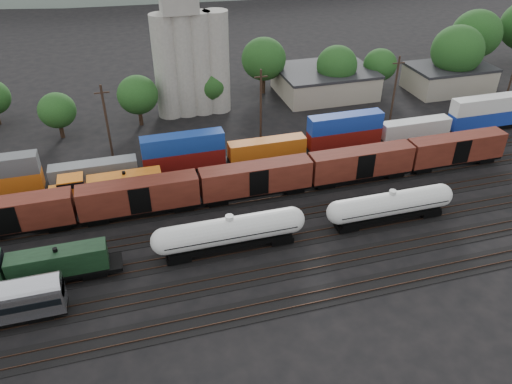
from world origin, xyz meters
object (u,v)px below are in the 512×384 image
object	(u,v)px
tank_car_a	(230,232)
grain_silo	(190,52)
orange_locomotive	(104,186)
green_locomotive	(29,268)

from	to	relation	value
tank_car_a	grain_silo	size ratio (longest dim) A/B	0.62
tank_car_a	grain_silo	xyz separation A→B (m)	(2.99, 41.00, 8.45)
tank_car_a	orange_locomotive	xyz separation A→B (m)	(-13.63, 15.00, -0.49)
tank_car_a	grain_silo	bearing A→B (deg)	85.83
tank_car_a	green_locomotive	bearing A→B (deg)	180.00
green_locomotive	orange_locomotive	xyz separation A→B (m)	(8.09, 15.00, -0.24)
green_locomotive	grain_silo	size ratio (longest dim) A/B	0.58
green_locomotive	orange_locomotive	bearing A→B (deg)	61.66
tank_car_a	orange_locomotive	bearing A→B (deg)	132.25
green_locomotive	grain_silo	distance (m)	48.65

